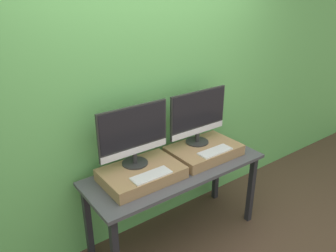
{
  "coord_description": "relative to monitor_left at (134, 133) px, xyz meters",
  "views": [
    {
      "loc": [
        -1.49,
        -1.6,
        2.15
      ],
      "look_at": [
        0.0,
        0.42,
        1.08
      ],
      "focal_mm": 35.0,
      "sensor_mm": 36.0,
      "label": 1
    }
  ],
  "objects": [
    {
      "name": "wall_back",
      "position": [
        0.33,
        0.25,
        0.2
      ],
      "size": [
        8.0,
        0.04,
        2.6
      ],
      "color": "#66B75B",
      "rests_on": "ground_plane"
    },
    {
      "name": "workbench",
      "position": [
        0.33,
        -0.12,
        -0.45
      ],
      "size": [
        1.58,
        0.59,
        0.74
      ],
      "color": "#47474C",
      "rests_on": "ground_plane"
    },
    {
      "name": "wooden_riser_left",
      "position": [
        0.0,
        -0.09,
        -0.31
      ],
      "size": [
        0.63,
        0.42,
        0.1
      ],
      "color": "#99754C",
      "rests_on": "workbench"
    },
    {
      "name": "monitor_left",
      "position": [
        0.0,
        0.0,
        0.0
      ],
      "size": [
        0.61,
        0.21,
        0.49
      ],
      "color": "#282828",
      "rests_on": "wooden_riser_left"
    },
    {
      "name": "keyboard_left",
      "position": [
        0.0,
        -0.23,
        -0.26
      ],
      "size": [
        0.32,
        0.12,
        0.01
      ],
      "color": "silver",
      "rests_on": "wooden_riser_left"
    },
    {
      "name": "wooden_riser_right",
      "position": [
        0.66,
        -0.09,
        -0.31
      ],
      "size": [
        0.63,
        0.42,
        0.1
      ],
      "color": "#99754C",
      "rests_on": "workbench"
    },
    {
      "name": "monitor_right",
      "position": [
        0.66,
        0.0,
        0.0
      ],
      "size": [
        0.61,
        0.21,
        0.49
      ],
      "color": "#282828",
      "rests_on": "wooden_riser_right"
    },
    {
      "name": "keyboard_right",
      "position": [
        0.66,
        -0.23,
        -0.26
      ],
      "size": [
        0.32,
        0.12,
        0.01
      ],
      "color": "silver",
      "rests_on": "wooden_riser_right"
    }
  ]
}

